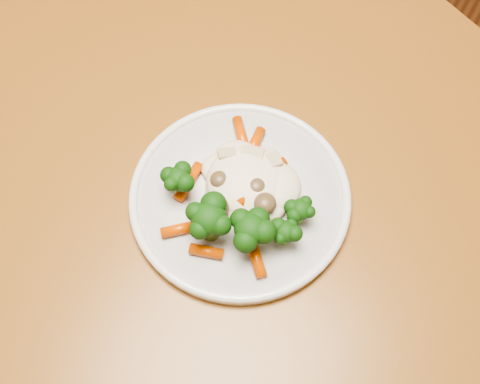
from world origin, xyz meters
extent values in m
cube|color=#945B22|center=(-0.26, 0.12, 0.73)|extent=(1.55, 1.32, 0.04)
cube|color=#945B22|center=(-0.66, 0.70, 0.35)|extent=(0.08, 0.08, 0.71)
cylinder|color=white|center=(-0.24, 0.15, 0.76)|extent=(0.24, 0.24, 0.01)
ellipsoid|color=#F6E6C5|center=(-0.24, 0.16, 0.78)|extent=(0.10, 0.09, 0.04)
ellipsoid|color=black|center=(-0.30, 0.12, 0.78)|extent=(0.04, 0.04, 0.04)
ellipsoid|color=black|center=(-0.24, 0.09, 0.79)|extent=(0.06, 0.06, 0.05)
ellipsoid|color=black|center=(-0.20, 0.10, 0.79)|extent=(0.05, 0.05, 0.05)
ellipsoid|color=black|center=(-0.17, 0.12, 0.78)|extent=(0.04, 0.04, 0.03)
ellipsoid|color=black|center=(-0.17, 0.15, 0.78)|extent=(0.04, 0.04, 0.03)
cylinder|color=#DB5005|center=(-0.26, 0.21, 0.77)|extent=(0.02, 0.04, 0.01)
cylinder|color=#DB5005|center=(-0.22, 0.19, 0.77)|extent=(0.03, 0.04, 0.01)
cylinder|color=#DB5005|center=(-0.19, 0.17, 0.77)|extent=(0.04, 0.04, 0.01)
cylinder|color=#DB5005|center=(-0.29, 0.13, 0.77)|extent=(0.01, 0.05, 0.01)
cylinder|color=#DB5005|center=(-0.27, 0.08, 0.77)|extent=(0.04, 0.04, 0.01)
cylinder|color=#DB5005|center=(-0.23, 0.07, 0.77)|extent=(0.04, 0.02, 0.01)
cylinder|color=#DB5005|center=(-0.19, 0.09, 0.77)|extent=(0.04, 0.04, 0.01)
cylinder|color=#DB5005|center=(-0.23, 0.15, 0.78)|extent=(0.02, 0.04, 0.01)
cylinder|color=#DB5005|center=(-0.25, 0.17, 0.78)|extent=(0.04, 0.04, 0.01)
cylinder|color=#DB5005|center=(-0.27, 0.21, 0.77)|extent=(0.04, 0.04, 0.01)
cylinder|color=#DB5005|center=(-0.24, 0.19, 0.77)|extent=(0.04, 0.03, 0.01)
ellipsoid|color=brown|center=(-0.22, 0.16, 0.78)|extent=(0.02, 0.02, 0.02)
ellipsoid|color=brown|center=(-0.21, 0.14, 0.78)|extent=(0.02, 0.02, 0.02)
ellipsoid|color=brown|center=(-0.26, 0.14, 0.78)|extent=(0.02, 0.02, 0.01)
ellipsoid|color=brown|center=(-0.25, 0.11, 0.78)|extent=(0.02, 0.02, 0.02)
cube|color=tan|center=(-0.25, 0.19, 0.78)|extent=(0.03, 0.03, 0.01)
cube|color=tan|center=(-0.22, 0.19, 0.78)|extent=(0.02, 0.02, 0.01)
cube|color=tan|center=(-0.27, 0.18, 0.78)|extent=(0.02, 0.02, 0.01)
camera|label=1|loc=(-0.09, -0.11, 1.35)|focal=45.00mm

